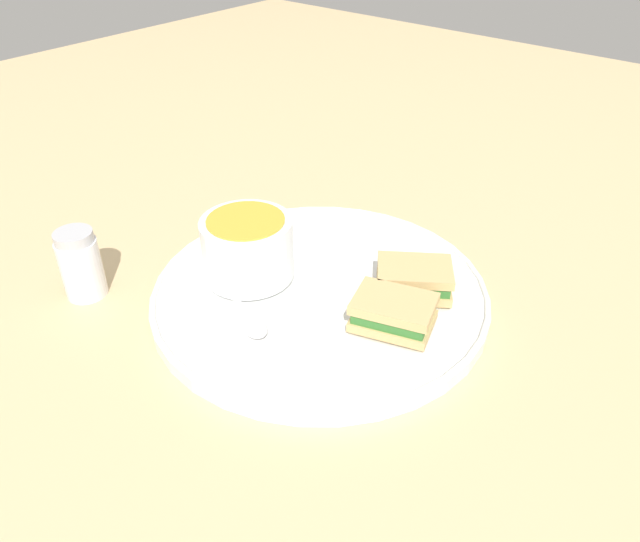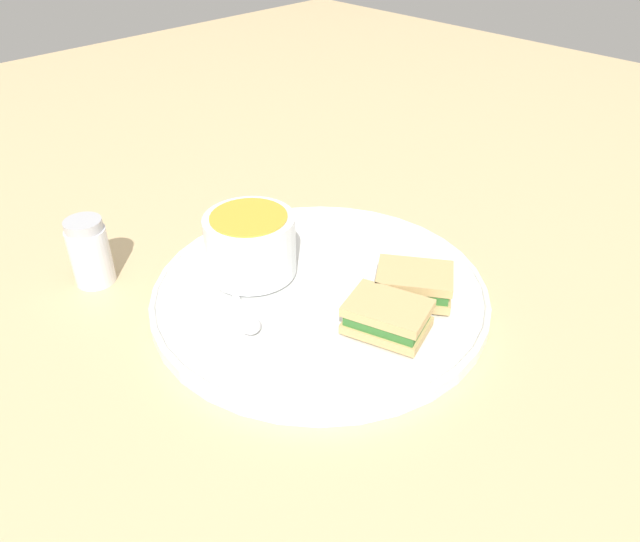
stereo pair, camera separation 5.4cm
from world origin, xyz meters
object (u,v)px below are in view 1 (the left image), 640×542
at_px(soup_bowl, 248,247).
at_px(salt_shaker, 81,264).
at_px(spoon, 254,325).
at_px(sandwich_half_near, 393,312).
at_px(sandwich_half_far, 414,279).

distance_m(soup_bowl, salt_shaker, 0.19).
bearing_deg(spoon, sandwich_half_near, 65.42).
xyz_separation_m(sandwich_half_far, salt_shaker, (-0.22, 0.30, 0.00)).
distance_m(soup_bowl, sandwich_half_far, 0.19).
relative_size(sandwich_half_near, salt_shaker, 1.15).
bearing_deg(spoon, sandwich_half_far, 84.14).
bearing_deg(salt_shaker, spoon, -73.84).
relative_size(soup_bowl, sandwich_half_near, 1.09).
height_order(sandwich_half_near, sandwich_half_far, same).
relative_size(spoon, sandwich_half_far, 1.01).
xyz_separation_m(soup_bowl, sandwich_half_far, (0.09, -0.16, -0.02)).
xyz_separation_m(spoon, sandwich_half_near, (0.10, -0.11, 0.01)).
bearing_deg(sandwich_half_near, spoon, 131.99).
xyz_separation_m(spoon, salt_shaker, (-0.06, 0.21, 0.02)).
bearing_deg(sandwich_half_near, sandwich_half_far, 14.28).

